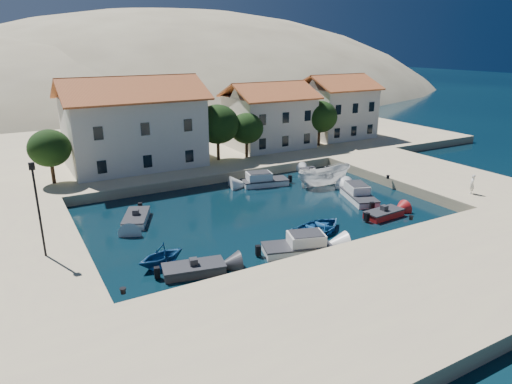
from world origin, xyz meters
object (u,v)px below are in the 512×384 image
building_left (133,121)px  pedestrian (472,184)px  rowboat_south (318,232)px  boat_east (324,186)px  cabin_cruiser_south (297,246)px  lamppost (37,201)px  cabin_cruiser_east (359,195)px  building_right (337,105)px  building_mid (269,114)px

building_left → pedestrian: size_ratio=8.20×
rowboat_south → building_left: bearing=2.8°
boat_east → cabin_cruiser_south: bearing=144.2°
rowboat_south → pedestrian: 16.26m
lamppost → cabin_cruiser_east: bearing=1.1°
lamppost → pedestrian: bearing=-8.6°
lamppost → cabin_cruiser_east: size_ratio=1.15×
building_left → boat_east: bearing=-42.5°
cabin_cruiser_south → cabin_cruiser_east: same height
building_right → boat_east: bearing=-131.7°
lamppost → rowboat_south: 20.09m
building_right → lamppost: 46.98m
building_left → building_mid: bearing=3.2°
building_mid → rowboat_south: building_mid is taller
lamppost → rowboat_south: bearing=-11.1°
building_right → rowboat_south: (-22.34, -25.75, -5.47)m
rowboat_south → cabin_cruiser_east: bearing=-77.0°
building_left → lamppost: 23.10m
cabin_cruiser_south → building_mid: bearing=80.1°
cabin_cruiser_south → boat_east: bearing=63.1°
building_mid → cabin_cruiser_east: (-2.38, -20.50, -4.75)m
building_right → cabin_cruiser_south: size_ratio=1.82×
cabin_cruiser_east → pedestrian: size_ratio=3.01×
building_right → rowboat_south: building_right is taller
cabin_cruiser_south → cabin_cruiser_east: 13.16m
building_mid → cabin_cruiser_south: building_mid is taller
building_mid → boat_east: (-2.45, -15.22, -5.22)m
boat_east → lamppost: bearing=110.5°
cabin_cruiser_east → boat_east: bearing=20.3°
building_mid → rowboat_south: size_ratio=2.14×
building_mid → boat_east: bearing=-99.2°
rowboat_south → boat_east: (7.89, 9.52, 0.00)m
lamppost → rowboat_south: size_ratio=1.27×
cabin_cruiser_east → lamppost: bearing=110.5°
rowboat_south → cabin_cruiser_south: bearing=106.9°
lamppost → cabin_cruiser_south: lamppost is taller
boat_east → rowboat_south: bearing=148.8°
rowboat_south → cabin_cruiser_east: 9.03m
building_mid → lamppost: bearing=-144.6°
cabin_cruiser_east → building_mid: bearing=12.9°
building_mid → boat_east: size_ratio=1.78×
pedestrian → rowboat_south: bearing=-48.1°
building_left → lamppost: building_left is taller
building_right → cabin_cruiser_east: (-14.38, -21.50, -5.00)m
rowboat_south → lamppost: bearing=63.9°
cabin_cruiser_south → rowboat_south: cabin_cruiser_south is taller
cabin_cruiser_south → rowboat_south: bearing=49.3°
building_left → boat_east: size_ratio=2.49×
cabin_cruiser_east → rowboat_south: bearing=137.6°
building_mid → pedestrian: (5.73, -26.31, -3.32)m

